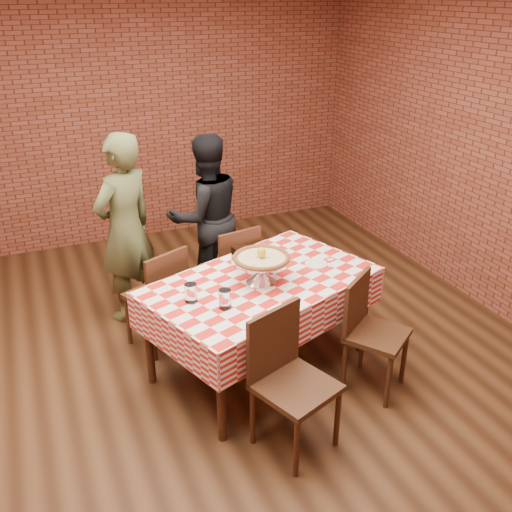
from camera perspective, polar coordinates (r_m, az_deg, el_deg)
name	(u,v)px	position (r m, az deg, el deg)	size (l,w,h in m)	color
ground	(206,385)	(4.34, -5.06, -12.79)	(6.00, 6.00, 0.00)	black
back_wall	(113,114)	(6.47, -14.23, 13.72)	(5.50, 5.50, 0.00)	brown
table	(261,324)	(4.31, 0.52, -6.92)	(1.63, 0.98, 0.75)	#432314
tablecloth	(261,297)	(4.18, 0.53, -4.11)	(1.67, 1.01, 0.28)	red
pizza_stand	(261,270)	(4.05, 0.55, -1.45)	(0.40, 0.40, 0.18)	silver
pizza	(261,258)	(4.01, 0.56, -0.23)	(0.41, 0.41, 0.03)	beige
lemon	(262,252)	(3.99, 0.56, 0.37)	(0.06, 0.06, 0.08)	yellow
water_glass_left	(225,299)	(3.74, -3.14, -4.34)	(0.08, 0.08, 0.13)	white
water_glass_right	(191,293)	(3.83, -6.59, -3.73)	(0.08, 0.08, 0.13)	white
side_plate	(316,264)	(4.36, 6.09, -0.81)	(0.17, 0.17, 0.01)	white
sweetener_packet_a	(329,265)	(4.36, 7.40, -0.91)	(0.05, 0.04, 0.01)	white
sweetener_packet_b	(330,260)	(4.45, 7.49, -0.36)	(0.05, 0.04, 0.01)	white
condiment_caddy	(240,256)	(4.29, -1.58, -0.03)	(0.11, 0.09, 0.16)	silver
chair_near_left	(296,386)	(3.58, 4.06, -12.95)	(0.44, 0.44, 0.92)	#432314
chair_near_right	(377,337)	(4.15, 12.12, -8.01)	(0.39, 0.39, 0.87)	#432314
chair_far_left	(156,297)	(4.61, -10.10, -4.08)	(0.40, 0.40, 0.88)	#432314
chair_far_right	(230,270)	(4.96, -2.65, -1.45)	(0.40, 0.40, 0.88)	#432314
diner_olive	(125,229)	(4.93, -13.04, 2.66)	(0.60, 0.40, 1.66)	#4D532F
diner_black	(206,216)	(5.26, -5.07, 4.01)	(0.75, 0.58, 1.54)	black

